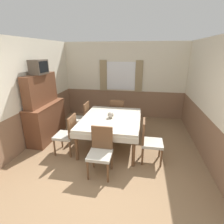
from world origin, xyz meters
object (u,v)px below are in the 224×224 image
Objects in this scene: dining_table at (111,121)px; chair_left_near at (68,133)px; chair_right_near at (149,140)px; sideboard at (45,113)px; chair_head_near at (101,150)px; chair_head_window at (117,113)px; chair_left_far at (83,117)px; vase at (111,115)px; tv at (39,67)px.

chair_left_near is (-0.92, -0.52, -0.15)m from dining_table.
sideboard is at bearing -102.71° from chair_right_near.
chair_head_near is 1.00× the size of chair_head_window.
chair_left_near is at bearing -31.60° from chair_head_near.
chair_left_far reaches higher than vase.
sideboard reaches higher than vase.
chair_left_far is 1.11m from vase.
chair_left_far is 1.02m from sideboard.
chair_right_near is 1.11m from vase.
vase is at bearing -2.54° from tv.
chair_left_far is at bearing -119.55° from chair_right_near.
vase is (1.81, -0.11, 0.08)m from sideboard.
chair_right_near is 2.12m from chair_left_far.
dining_table is 0.17m from vase.
chair_right_near is 1.00× the size of chair_head_window.
chair_head_window reaches higher than vase.
dining_table is at bearing -119.55° from chair_left_far.
tv reaches higher than chair_right_near.
tv reaches higher than chair_left_far.
dining_table is 1.07m from chair_left_near.
dining_table is 1.88× the size of chair_right_near.
sideboard is at bearing 115.62° from chair_left_far.
sideboard is (-1.82, -1.00, 0.24)m from chair_head_window.
sideboard is 1.81m from vase.
chair_right_near is at bearing -12.71° from sideboard.
chair_head_window is 0.53× the size of sideboard.
tv reaches higher than chair_left_near.
chair_head_window is 2.09m from sideboard.
chair_left_near is 1.86m from chair_head_window.
chair_right_near is 2.82m from sideboard.
dining_table is at bearing -90.00° from chair_head_window.
chair_left_near is at bearing -180.00° from chair_left_far.
chair_left_far is 0.53× the size of sideboard.
chair_head_near and chair_left_near have the same top height.
vase is at bearing -3.38° from sideboard.
sideboard is (-1.82, 1.19, 0.24)m from chair_head_near.
dining_table is 11.87× the size of vase.
sideboard is (-0.89, -0.43, 0.24)m from chair_left_far.
chair_head_near is at bearing -121.60° from chair_left_near.
tv is (-1.81, 1.16, 1.43)m from chair_head_near.
sideboard is at bearing -33.13° from chair_head_near.
sideboard reaches higher than chair_head_window.
chair_head_near is at bearing -89.62° from vase.
sideboard is (-1.82, 0.09, 0.09)m from dining_table.
chair_head_near is 1.86m from chair_left_far.
chair_head_near is 1.00× the size of chair_left_near.
sideboard is at bearing 177.02° from dining_table.
chair_right_near is 1.85m from chair_left_near.
chair_right_near and chair_left_far have the same top height.
tv is at bearing -68.07° from sideboard.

